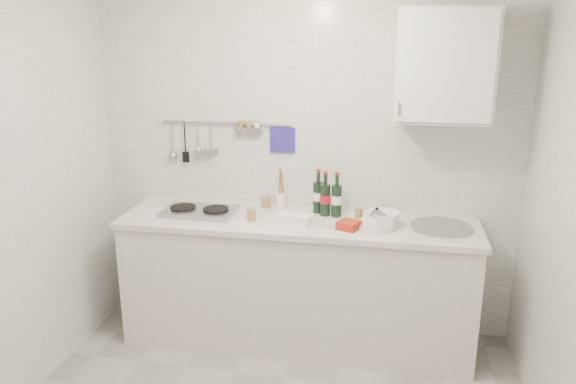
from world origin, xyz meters
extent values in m
cube|color=silver|center=(0.00, 1.40, 1.25)|extent=(3.00, 0.02, 2.50)
cube|color=beige|center=(0.00, 1.10, 0.44)|extent=(2.40, 0.60, 0.88)
cube|color=white|center=(0.00, 1.10, 0.90)|extent=(2.44, 0.64, 0.04)
cube|color=black|center=(0.00, 1.12, 0.05)|extent=(2.34, 0.52, 0.10)
cube|color=#93969B|center=(-0.70, 1.10, 0.94)|extent=(0.50, 0.32, 0.03)
cylinder|color=black|center=(-0.82, 1.10, 0.96)|extent=(0.18, 0.18, 0.01)
cylinder|color=black|center=(-0.58, 1.10, 0.96)|extent=(0.18, 0.18, 0.01)
cylinder|color=#93969B|center=(0.95, 1.10, 0.93)|extent=(0.40, 0.40, 0.02)
cylinder|color=#93969B|center=(0.95, 1.10, 0.87)|extent=(0.34, 0.34, 0.10)
cylinder|color=#93969B|center=(-0.58, 1.37, 1.52)|extent=(0.95, 0.02, 0.02)
cube|color=navy|center=(-0.16, 1.39, 1.41)|extent=(0.18, 0.02, 0.18)
cube|color=beige|center=(0.90, 1.22, 1.95)|extent=(0.60, 0.35, 0.70)
cube|color=white|center=(0.90, 1.04, 1.95)|extent=(0.56, 0.01, 0.66)
cylinder|color=#93969B|center=(0.64, 1.03, 1.70)|extent=(0.01, 0.01, 0.08)
cylinder|color=#5369BC|center=(-0.82, 1.16, 0.93)|extent=(0.26, 0.26, 0.01)
cylinder|color=#5369BC|center=(-0.81, 1.17, 0.94)|extent=(0.25, 0.25, 0.01)
cylinder|color=white|center=(0.54, 1.04, 0.93)|extent=(0.26, 0.26, 0.01)
cylinder|color=white|center=(0.54, 1.04, 0.94)|extent=(0.25, 0.25, 0.01)
cylinder|color=white|center=(0.55, 1.04, 0.95)|extent=(0.24, 0.24, 0.01)
cylinder|color=white|center=(0.55, 1.05, 0.97)|extent=(0.24, 0.24, 0.01)
cylinder|color=white|center=(0.56, 1.05, 0.98)|extent=(0.23, 0.23, 0.01)
cylinder|color=white|center=(0.57, 1.06, 0.99)|extent=(0.23, 0.23, 0.01)
cylinder|color=white|center=(0.57, 1.06, 1.00)|extent=(0.22, 0.22, 0.01)
cylinder|color=white|center=(0.58, 1.06, 1.02)|extent=(0.21, 0.21, 0.01)
cube|color=white|center=(-0.01, 1.01, 0.95)|extent=(0.25, 0.17, 0.07)
cube|color=#B02D13|center=(0.36, 0.97, 0.95)|extent=(0.16, 0.16, 0.05)
cylinder|color=white|center=(-0.16, 1.33, 0.97)|extent=(0.07, 0.07, 0.11)
cylinder|color=brown|center=(-0.15, 1.33, 1.11)|extent=(0.03, 0.05, 0.21)
cylinder|color=brown|center=(-0.17, 1.34, 1.10)|extent=(0.01, 0.04, 0.20)
cylinder|color=olive|center=(-0.27, 1.32, 0.96)|extent=(0.06, 0.06, 0.08)
cylinder|color=tan|center=(-0.27, 1.32, 1.00)|extent=(0.07, 0.07, 0.01)
cylinder|color=olive|center=(0.58, 1.28, 0.95)|extent=(0.06, 0.06, 0.06)
cylinder|color=tan|center=(0.58, 1.28, 0.99)|extent=(0.07, 0.07, 0.01)
cylinder|color=olive|center=(0.41, 1.22, 0.95)|extent=(0.05, 0.05, 0.06)
cylinder|color=tan|center=(0.41, 1.22, 0.98)|extent=(0.06, 0.06, 0.01)
cylinder|color=olive|center=(-0.30, 1.02, 0.96)|extent=(0.06, 0.06, 0.07)
cylinder|color=tan|center=(-0.30, 1.02, 1.00)|extent=(0.06, 0.06, 0.01)
camera|label=1|loc=(0.60, -2.47, 2.18)|focal=35.00mm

